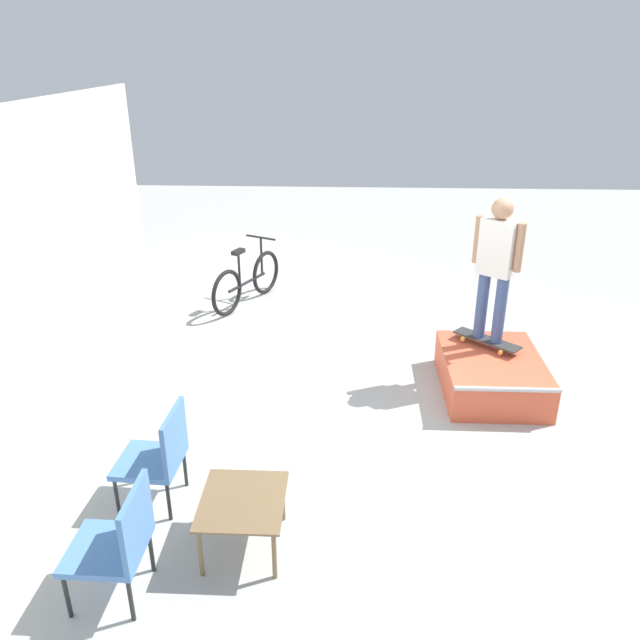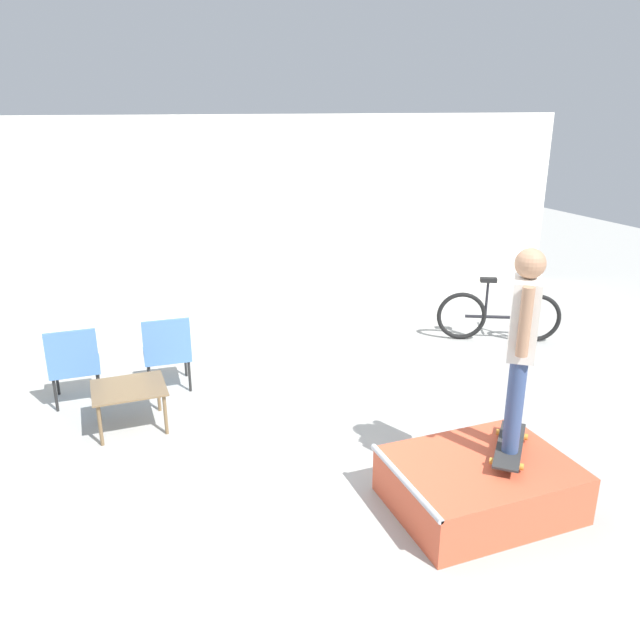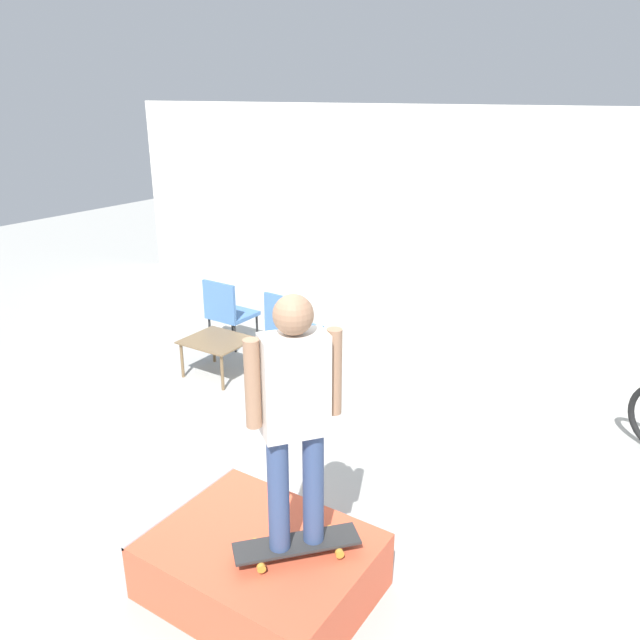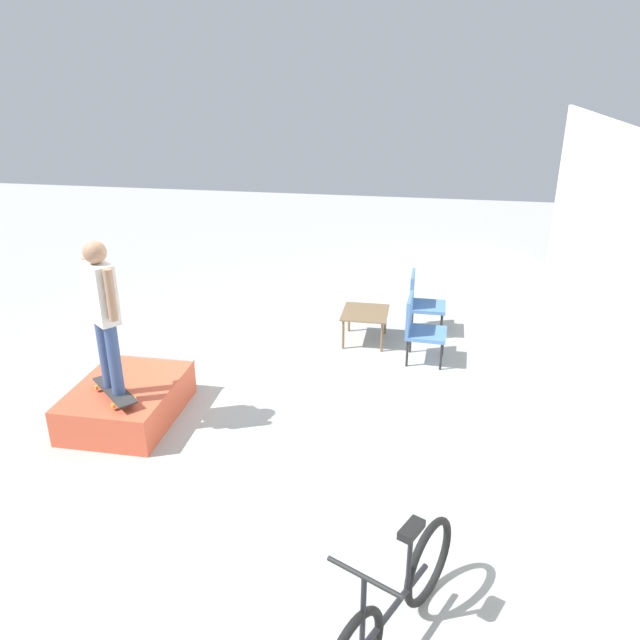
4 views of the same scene
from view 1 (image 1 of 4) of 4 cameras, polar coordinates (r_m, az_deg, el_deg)
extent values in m
plane|color=#A8A8A3|center=(6.51, 8.49, -10.00)|extent=(24.00, 24.00, 0.00)
cube|color=#DB5638|center=(7.31, 15.37, -4.77)|extent=(1.41, 1.08, 0.41)
cylinder|color=#B7B7BC|center=(6.61, 16.79, -6.10)|extent=(0.05, 1.08, 0.05)
cube|color=#2D2D2D|center=(7.42, 15.01, -1.74)|extent=(0.68, 0.72, 0.02)
cylinder|color=gold|center=(7.45, 12.92, -1.71)|extent=(0.06, 0.06, 0.05)
cylinder|color=gold|center=(7.63, 13.85, -1.17)|extent=(0.06, 0.06, 0.05)
cylinder|color=gold|center=(7.24, 16.18, -2.86)|extent=(0.06, 0.06, 0.05)
cylinder|color=gold|center=(7.42, 17.06, -2.28)|extent=(0.06, 0.06, 0.05)
cylinder|color=#384C7A|center=(7.22, 16.12, 0.89)|extent=(0.13, 0.13, 0.78)
cylinder|color=#384C7A|center=(7.30, 14.57, 1.33)|extent=(0.13, 0.13, 0.78)
cube|color=silver|center=(7.03, 15.95, 6.39)|extent=(0.39, 0.42, 0.62)
cylinder|color=#A87A5B|center=(6.93, 17.78, 6.31)|extent=(0.09, 0.09, 0.53)
cylinder|color=#A87A5B|center=(7.11, 14.25, 7.16)|extent=(0.09, 0.09, 0.53)
sphere|color=#A87A5B|center=(6.92, 16.35, 9.73)|extent=(0.23, 0.23, 0.23)
cube|color=brown|center=(4.94, -7.10, -16.06)|extent=(0.72, 0.64, 0.02)
cylinder|color=brown|center=(4.83, -4.20, -20.63)|extent=(0.04, 0.04, 0.43)
cylinder|color=brown|center=(5.29, -3.41, -15.96)|extent=(0.04, 0.04, 0.43)
cylinder|color=brown|center=(4.91, -10.88, -20.14)|extent=(0.04, 0.04, 0.43)
cylinder|color=brown|center=(5.36, -9.39, -15.61)|extent=(0.04, 0.04, 0.43)
cylinder|color=black|center=(5.19, -20.05, -19.00)|extent=(0.03, 0.03, 0.38)
cylinder|color=black|center=(4.91, -22.13, -22.33)|extent=(0.03, 0.03, 0.38)
cylinder|color=black|center=(5.04, -15.18, -19.70)|extent=(0.03, 0.03, 0.38)
cylinder|color=black|center=(4.76, -16.92, -23.25)|extent=(0.03, 0.03, 0.38)
cube|color=#4C7AB7|center=(4.82, -18.92, -19.22)|extent=(0.53, 0.53, 0.05)
cube|color=#4C7AB7|center=(4.57, -16.46, -17.23)|extent=(0.52, 0.05, 0.47)
cylinder|color=black|center=(5.90, -16.40, -12.57)|extent=(0.03, 0.03, 0.38)
cylinder|color=black|center=(5.59, -18.07, -15.15)|extent=(0.03, 0.03, 0.38)
cylinder|color=black|center=(5.76, -12.23, -13.07)|extent=(0.03, 0.03, 0.38)
cylinder|color=black|center=(5.44, -13.66, -15.79)|extent=(0.03, 0.03, 0.38)
cube|color=#4C7AB7|center=(5.54, -15.33, -12.37)|extent=(0.55, 0.55, 0.05)
cube|color=#4C7AB7|center=(5.32, -13.18, -10.38)|extent=(0.52, 0.07, 0.47)
torus|color=black|center=(9.83, -4.98, 4.35)|extent=(0.64, 0.35, 0.68)
torus|color=black|center=(9.06, -8.51, 2.46)|extent=(0.64, 0.35, 0.68)
cylinder|color=black|center=(9.44, -6.68, 3.45)|extent=(0.84, 0.44, 0.04)
cylinder|color=black|center=(9.22, -7.40, 4.55)|extent=(0.04, 0.04, 0.50)
cube|color=black|center=(9.13, -7.49, 6.21)|extent=(0.24, 0.19, 0.06)
cylinder|color=black|center=(9.66, -5.38, 5.83)|extent=(0.04, 0.04, 0.59)
cylinder|color=black|center=(9.57, -5.45, 7.52)|extent=(0.26, 0.48, 0.03)
camera|label=2|loc=(6.31, 59.76, 8.14)|focal=35.00mm
camera|label=3|loc=(9.40, 30.85, 18.04)|focal=35.00mm
camera|label=4|loc=(12.01, -5.25, 24.41)|focal=35.00mm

